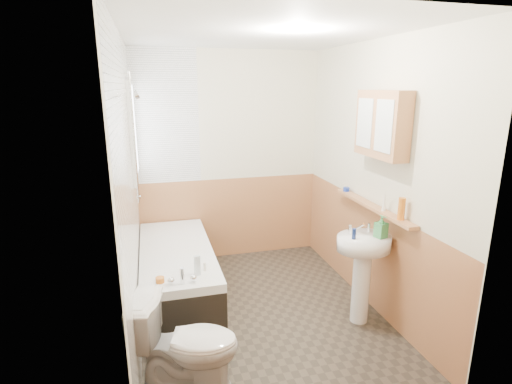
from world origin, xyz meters
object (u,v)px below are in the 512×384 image
bathtub (177,272)px  pine_shelf (372,206)px  medicine_cabinet (382,124)px  toilet (187,345)px  sink (363,261)px

bathtub → pine_shelf: pine_shelf is taller
pine_shelf → medicine_cabinet: 0.77m
toilet → bathtub: bearing=14.3°
bathtub → sink: (1.57, -0.88, 0.32)m
pine_shelf → medicine_cabinet: size_ratio=1.97×
pine_shelf → medicine_cabinet: medicine_cabinet is taller
sink → medicine_cabinet: size_ratio=1.49×
pine_shelf → bathtub: bearing=160.1°
pine_shelf → toilet: bearing=-158.9°
toilet → pine_shelf: bearing=-53.3°
bathtub → toilet: 1.34m
toilet → sink: bearing=-58.3°
toilet → pine_shelf: (1.80, 0.69, 0.65)m
bathtub → toilet: toilet is taller
toilet → sink: (1.60, 0.46, 0.23)m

